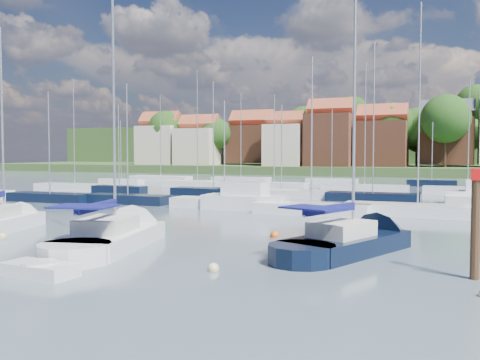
% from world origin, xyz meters
% --- Properties ---
extents(ground, '(260.00, 260.00, 0.00)m').
position_xyz_m(ground, '(0.00, 40.00, 0.00)').
color(ground, '#485461').
rests_on(ground, ground).
extents(sailboat_left, '(4.83, 10.06, 13.31)m').
position_xyz_m(sailboat_left, '(-15.06, 4.40, 0.36)').
color(sailboat_left, silver).
rests_on(sailboat_left, ground).
extents(sailboat_centre, '(5.63, 12.44, 16.34)m').
position_xyz_m(sailboat_centre, '(-5.49, 2.62, 0.35)').
color(sailboat_centre, silver).
rests_on(sailboat_centre, ground).
extents(sailboat_navy, '(6.87, 11.40, 15.41)m').
position_xyz_m(sailboat_navy, '(6.57, 5.15, 0.36)').
color(sailboat_navy, black).
rests_on(sailboat_navy, ground).
extents(tender, '(3.10, 1.65, 0.65)m').
position_xyz_m(tender, '(-4.01, -5.10, 0.25)').
color(tender, silver).
rests_on(tender, ground).
extents(timber_piling, '(0.40, 0.40, 6.40)m').
position_xyz_m(timber_piling, '(11.47, 0.54, 1.11)').
color(timber_piling, '#4C331E').
rests_on(timber_piling, ground).
extents(buoy_c, '(0.53, 0.53, 0.53)m').
position_xyz_m(buoy_c, '(-6.35, -1.14, 0.00)').
color(buoy_c, '#D85914').
rests_on(buoy_c, ground).
extents(buoy_d, '(0.46, 0.46, 0.46)m').
position_xyz_m(buoy_d, '(1.82, -1.83, 0.00)').
color(buoy_d, beige).
rests_on(buoy_d, ground).
extents(buoy_e, '(0.50, 0.50, 0.50)m').
position_xyz_m(buoy_e, '(1.44, 7.18, 0.00)').
color(buoy_e, '#D85914').
rests_on(buoy_e, ground).
extents(buoy_g, '(0.46, 0.46, 0.46)m').
position_xyz_m(buoy_g, '(-12.23, 1.07, 0.00)').
color(buoy_g, beige).
rests_on(buoy_g, ground).
extents(marina_field, '(79.62, 41.41, 15.93)m').
position_xyz_m(marina_field, '(1.91, 35.15, 0.43)').
color(marina_field, silver).
rests_on(marina_field, ground).
extents(far_shore_town, '(212.46, 90.00, 22.27)m').
position_xyz_m(far_shore_town, '(2.23, 132.67, 4.61)').
color(far_shore_town, '#375028').
rests_on(far_shore_town, ground).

